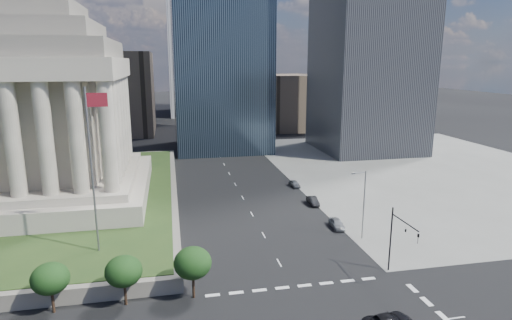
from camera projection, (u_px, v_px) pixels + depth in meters
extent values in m
plane|color=black|center=(213.00, 145.00, 130.10)|extent=(500.00, 500.00, 0.00)
cube|color=slate|center=(425.00, 169.00, 100.84)|extent=(68.00, 90.00, 0.03)
cylinder|color=slate|center=(92.00, 172.00, 50.57)|extent=(0.24, 0.24, 20.00)
cube|color=maroon|center=(97.00, 100.00, 48.91)|extent=(2.40, 0.05, 1.60)
cube|color=black|center=(220.00, 42.00, 119.00)|extent=(26.00, 26.00, 60.00)
cube|color=brown|center=(288.00, 101.00, 162.73)|extent=(20.00, 30.00, 20.00)
cube|color=brown|center=(118.00, 93.00, 149.79)|extent=(24.00, 30.00, 28.00)
cylinder|color=black|center=(391.00, 239.00, 50.93)|extent=(0.18, 0.18, 8.00)
cylinder|color=black|center=(405.00, 222.00, 47.59)|extent=(0.14, 5.50, 0.14)
cube|color=black|center=(418.00, 239.00, 45.14)|extent=(0.30, 0.30, 1.10)
cylinder|color=slate|center=(364.00, 205.00, 59.98)|extent=(0.16, 0.16, 10.00)
cylinder|color=slate|center=(360.00, 173.00, 58.73)|extent=(1.80, 0.12, 0.12)
cube|color=slate|center=(353.00, 174.00, 58.57)|extent=(0.50, 0.22, 0.14)
imported|color=gray|center=(337.00, 223.00, 64.89)|extent=(1.96, 4.27, 1.42)
imported|color=black|center=(313.00, 201.00, 75.52)|extent=(1.58, 4.14, 1.35)
imported|color=#5B5F63|center=(295.00, 184.00, 86.29)|extent=(3.80, 1.71, 1.27)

